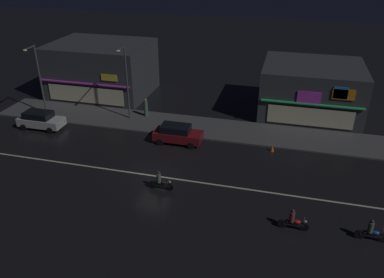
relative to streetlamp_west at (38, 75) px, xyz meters
The scene contains 14 objects.
ground_plane 17.32m from the streetlamp_west, 28.97° to the right, with size 140.00×140.00×0.00m, color black.
lane_divider_stripe 17.32m from the streetlamp_west, 28.97° to the right, with size 37.09×0.16×0.01m, color beige.
sidewalk_far 15.31m from the streetlamp_west, ahead, with size 39.04×4.64×0.14m, color #4C4C4F.
storefront_left_block 8.28m from the streetlamp_west, 68.74° to the left, with size 11.00×8.65×5.90m.
storefront_center_block 27.55m from the streetlamp_west, 16.30° to the left, with size 9.87×8.88×5.11m.
streetlamp_west is the anchor object (origin of this frame).
streetlamp_mid 8.95m from the streetlamp_west, ahead, with size 0.44×1.64×7.36m.
pedestrian_on_sidewalk 11.05m from the streetlamp_west, 11.93° to the left, with size 0.40×0.40×1.87m.
parked_car_near_kerb 15.57m from the streetlamp_west, ahead, with size 4.30×1.98×1.67m.
parked_car_trailing 4.67m from the streetlamp_west, 62.72° to the right, with size 4.30×1.98×1.67m.
motorcycle_lead 18.93m from the streetlamp_west, 31.40° to the right, with size 1.90×0.60×1.52m.
motorcycle_following 28.09m from the streetlamp_west, 24.92° to the right, with size 1.90×0.60×1.52m.
motorcycle_opposite_lane 32.20m from the streetlamp_west, 21.23° to the right, with size 1.90×0.60×1.52m.
traffic_cone 23.75m from the streetlamp_west, ahead, with size 0.36×0.36×0.55m, color orange.
Camera 1 is at (9.19, -23.34, 16.12)m, focal length 35.83 mm.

